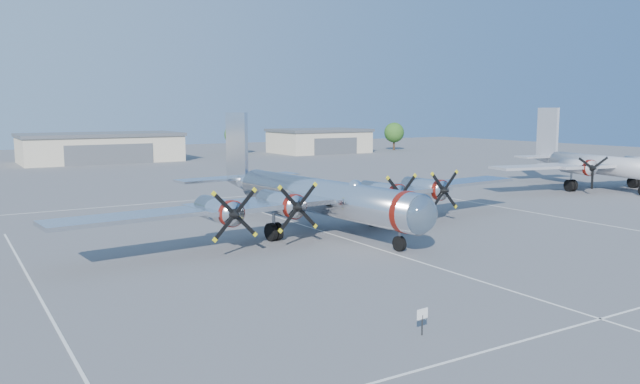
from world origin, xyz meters
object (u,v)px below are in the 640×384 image
hangar_east (319,141)px  tree_far_east (394,133)px  tree_east (235,135)px  info_placard (422,317)px  main_bomber_b29 (313,229)px  twin_engine_east (595,188)px  hangar_center (101,147)px

hangar_east → tree_far_east: (20.00, -1.96, 1.51)m
tree_east → info_placard: size_ratio=5.58×
tree_far_east → info_placard: tree_far_east is taller
info_placard → hangar_east: bearing=55.6°
tree_east → tree_far_east: same height
hangar_east → tree_east: tree_east is taller
hangar_east → tree_east: size_ratio=3.10×
main_bomber_b29 → info_placard: main_bomber_b29 is taller
tree_east → info_placard: (-38.54, -107.23, -3.38)m
twin_engine_east → info_placard: bearing=-140.5°
main_bomber_b29 → hangar_center: bearing=84.4°
hangar_center → info_placard: (-8.54, -101.19, -1.87)m
hangar_center → twin_engine_east: hangar_center is taller
twin_engine_east → tree_far_east: bearing=82.4°
tree_east → hangar_east: bearing=-18.5°
tree_east → info_placard: 113.99m
tree_far_east → main_bomber_b29: (-68.13, -75.93, -4.22)m
hangar_east → info_placard: hangar_east is taller
tree_east → main_bomber_b29: tree_east is taller
tree_far_east → twin_engine_east: bearing=-109.0°
hangar_center → tree_far_east: size_ratio=4.31×
tree_far_east → twin_engine_east: 75.62m
twin_engine_east → main_bomber_b29: bearing=-162.7°
tree_east → tree_far_east: size_ratio=1.00×
hangar_center → tree_east: (30.00, 6.04, 1.51)m
main_bomber_b29 → info_placard: (-8.41, -23.29, 0.84)m
twin_engine_east → info_placard: (-52.02, -27.82, 0.84)m
tree_east → main_bomber_b29: size_ratio=0.15×
tree_east → main_bomber_b29: 89.28m
info_placard → twin_engine_east: bearing=22.9°
tree_far_east → twin_engine_east: size_ratio=0.21×
hangar_center → main_bomber_b29: hangar_center is taller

